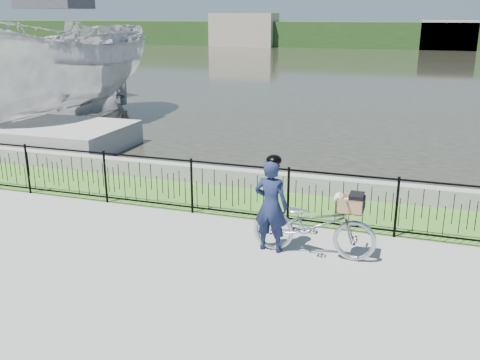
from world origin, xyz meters
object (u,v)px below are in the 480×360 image
(bicycle_rig, at_px, (314,224))
(cyclist, at_px, (271,204))
(boat_far, at_px, (19,81))
(boat_near, at_px, (61,69))

(bicycle_rig, height_order, cyclist, cyclist)
(boat_far, bearing_deg, bicycle_rig, -36.77)
(boat_near, bearing_deg, boat_far, 143.51)
(bicycle_rig, bearing_deg, boat_far, 143.23)
(bicycle_rig, distance_m, boat_near, 13.34)
(boat_near, xyz_separation_m, boat_far, (-5.10, 3.77, -1.05))
(cyclist, distance_m, boat_far, 19.04)
(bicycle_rig, relative_size, boat_near, 0.21)
(cyclist, bearing_deg, boat_near, 140.93)
(cyclist, xyz_separation_m, boat_near, (-9.86, 8.00, 1.21))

